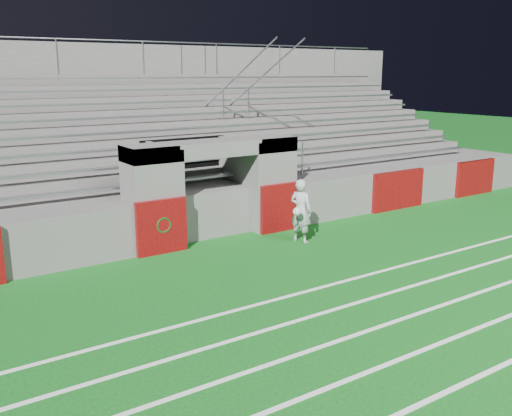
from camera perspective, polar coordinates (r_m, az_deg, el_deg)
ground at (r=12.70m, az=3.82°, el=-6.52°), size 90.00×90.00×0.00m
field_markings at (r=9.61m, az=23.02°, el=-14.48°), size 28.00×8.09×0.01m
stadium_structure at (r=19.08m, az=-10.96°, el=4.64°), size 26.00×8.48×5.42m
goalkeeper_with_ball at (r=14.77m, az=4.49°, el=-0.28°), size 0.77×0.77×1.67m
hose_coil at (r=14.01m, az=-9.31°, el=-1.47°), size 0.59×0.15×0.59m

